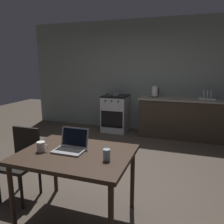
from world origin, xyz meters
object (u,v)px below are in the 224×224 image
at_px(frying_pan, 114,94).
at_px(chair, 22,158).
at_px(stove_oven, 116,113).
at_px(dining_table, 76,159).
at_px(electric_kettle, 155,92).
at_px(drinking_glass, 107,155).
at_px(laptop, 71,146).
at_px(coffee_mug, 41,147).
at_px(dish_rack, 207,97).

bearing_deg(frying_pan, chair, -93.60).
relative_size(stove_oven, dining_table, 0.78).
xyz_separation_m(electric_kettle, frying_pan, (-0.99, -0.03, -0.10)).
xyz_separation_m(chair, drinking_glass, (1.22, -0.25, 0.31)).
xyz_separation_m(chair, laptop, (0.77, -0.13, 0.30)).
bearing_deg(electric_kettle, dining_table, -95.84).
bearing_deg(dining_table, electric_kettle, 84.16).
bearing_deg(electric_kettle, coffee_mug, -101.65).
bearing_deg(frying_pan, electric_kettle, 1.62).
bearing_deg(chair, electric_kettle, 56.14).
height_order(stove_oven, frying_pan, frying_pan).
distance_m(electric_kettle, drinking_glass, 3.36).
distance_m(dining_table, dish_rack, 3.60).
relative_size(laptop, electric_kettle, 1.27).
relative_size(stove_oven, drinking_glass, 8.13).
bearing_deg(laptop, drinking_glass, -9.76).
height_order(laptop, drinking_glass, laptop).
distance_m(stove_oven, frying_pan, 0.48).
bearing_deg(electric_kettle, frying_pan, -178.38).
relative_size(dining_table, coffee_mug, 9.13).
height_order(coffee_mug, dish_rack, dish_rack).
height_order(stove_oven, dish_rack, dish_rack).
relative_size(stove_oven, frying_pan, 2.10).
xyz_separation_m(chair, coffee_mug, (0.49, -0.26, 0.31)).
relative_size(chair, dish_rack, 2.58).
distance_m(chair, dish_rack, 3.90).
height_order(dining_table, coffee_mug, coffee_mug).
bearing_deg(stove_oven, laptop, -80.46).
height_order(electric_kettle, drinking_glass, electric_kettle).
relative_size(laptop, dish_rack, 0.94).
bearing_deg(electric_kettle, chair, -110.91).
relative_size(electric_kettle, frying_pan, 0.58).
distance_m(chair, coffee_mug, 0.64).
relative_size(electric_kettle, coffee_mug, 1.99).
height_order(electric_kettle, coffee_mug, electric_kettle).
bearing_deg(dish_rack, frying_pan, -179.24).
height_order(coffee_mug, drinking_glass, drinking_glass).
bearing_deg(dining_table, drinking_glass, -11.51).
relative_size(dining_table, dish_rack, 3.41).
distance_m(dining_table, chair, 0.89).
bearing_deg(coffee_mug, drinking_glass, 0.66).
height_order(drinking_glass, dish_rack, dish_rack).
bearing_deg(coffee_mug, laptop, 24.60).
bearing_deg(coffee_mug, dish_rack, 61.53).
height_order(chair, coffee_mug, chair).
height_order(stove_oven, dining_table, stove_oven).
xyz_separation_m(frying_pan, drinking_glass, (1.03, -3.32, -0.12)).
xyz_separation_m(laptop, electric_kettle, (0.41, 3.23, 0.22)).
relative_size(stove_oven, laptop, 2.84).
height_order(dining_table, laptop, laptop).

